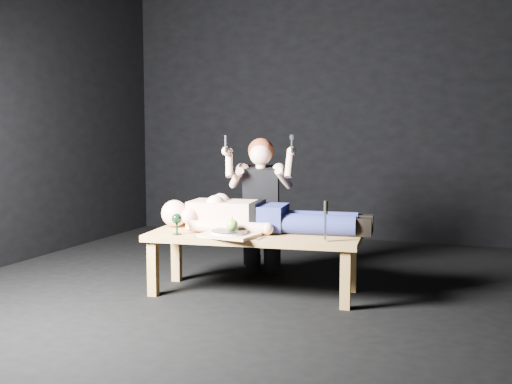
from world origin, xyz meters
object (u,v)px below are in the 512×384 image
lying_man (264,213)px  carving_knife (326,221)px  serving_tray (229,235)px  kneeling_woman (262,205)px  table (254,264)px  goblet (177,224)px

lying_man → carving_knife: 0.61m
carving_knife → lying_man: bearing=146.4°
carving_knife → serving_tray: bearing=178.2°
lying_man → kneeling_woman: kneeling_woman is taller
lying_man → table: bearing=-109.1°
kneeling_woman → serving_tray: bearing=-102.3°
table → serving_tray: (-0.11, -0.19, 0.24)m
serving_tray → carving_knife: 0.70m
kneeling_woman → goblet: 0.89m
kneeling_woman → carving_knife: 1.01m
table → kneeling_woman: bearing=97.8°
goblet → table: bearing=25.4°
lying_man → kneeling_woman: (-0.17, 0.43, 0.00)m
lying_man → goblet: bearing=-150.6°
goblet → carving_knife: (1.07, 0.10, 0.06)m
kneeling_woman → goblet: bearing=-128.3°
table → kneeling_woman: (-0.14, 0.58, 0.36)m
lying_man → kneeling_woman: size_ratio=1.33×
table → carving_knife: bearing=-19.8°
serving_tray → carving_knife: size_ratio=1.38×
table → lying_man: bearing=70.9°
carving_knife → goblet: bearing=179.3°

